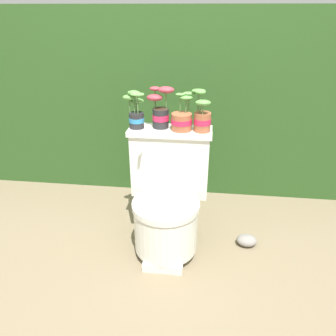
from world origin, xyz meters
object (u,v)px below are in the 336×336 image
at_px(potted_plant_middle, 182,119).
at_px(garden_stone, 247,240).
at_px(toilet, 168,200).
at_px(potted_plant_left, 136,112).
at_px(potted_plant_midleft, 160,111).
at_px(potted_plant_midright, 202,117).

distance_m(potted_plant_middle, garden_stone, 0.90).
bearing_deg(toilet, potted_plant_left, 147.88).
height_order(toilet, potted_plant_middle, potted_plant_middle).
height_order(toilet, garden_stone, toilet).
xyz_separation_m(potted_plant_midleft, potted_plant_midright, (0.24, -0.04, -0.02)).
bearing_deg(potted_plant_left, garden_stone, -6.18).
distance_m(potted_plant_midleft, potted_plant_middle, 0.14).
distance_m(potted_plant_left, garden_stone, 1.08).
distance_m(potted_plant_midleft, garden_stone, 1.00).
bearing_deg(toilet, garden_stone, 5.57).
relative_size(potted_plant_midright, garden_stone, 1.83).
xyz_separation_m(toilet, potted_plant_left, (-0.20, 0.13, 0.51)).
bearing_deg(potted_plant_midright, potted_plant_midleft, 171.12).
xyz_separation_m(toilet, potted_plant_midleft, (-0.06, 0.15, 0.52)).
xyz_separation_m(potted_plant_left, potted_plant_midright, (0.39, -0.02, -0.01)).
height_order(potted_plant_midleft, potted_plant_middle, potted_plant_midleft).
relative_size(potted_plant_midleft, potted_plant_middle, 1.13).
height_order(potted_plant_left, potted_plant_midright, potted_plant_midright).
distance_m(potted_plant_left, potted_plant_midleft, 0.15).
bearing_deg(potted_plant_middle, toilet, -120.09).
relative_size(potted_plant_midleft, potted_plant_midright, 1.02).
xyz_separation_m(potted_plant_left, potted_plant_middle, (0.27, -0.01, -0.03)).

